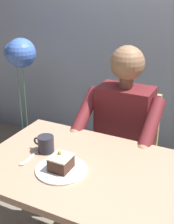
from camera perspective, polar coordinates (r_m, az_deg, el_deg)
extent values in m
cube|color=tan|center=(1.58, -0.99, -10.42)|extent=(1.04, 0.73, 0.04)
cylinder|color=tan|center=(2.20, -8.00, -11.37)|extent=(0.05, 0.05, 0.73)
cube|color=tan|center=(2.25, 6.76, -8.97)|extent=(0.42, 0.42, 0.04)
cube|color=tan|center=(2.29, 8.70, -1.46)|extent=(0.38, 0.04, 0.45)
cylinder|color=tan|center=(2.19, 9.40, -16.92)|extent=(0.04, 0.04, 0.41)
cylinder|color=tan|center=(2.28, 0.51, -14.52)|extent=(0.04, 0.04, 0.41)
cylinder|color=tan|center=(2.46, 12.03, -11.93)|extent=(0.04, 0.04, 0.41)
cylinder|color=tan|center=(2.55, 4.13, -10.06)|extent=(0.04, 0.04, 0.41)
cube|color=maroon|center=(2.09, 6.94, -2.46)|extent=(0.36, 0.22, 0.54)
sphere|color=#906C4D|center=(1.94, 7.55, 9.06)|extent=(0.22, 0.22, 0.22)
cylinder|color=#906C4D|center=(1.98, 7.35, 5.43)|extent=(0.09, 0.09, 0.06)
cylinder|color=maroon|center=(1.86, 11.98, -2.09)|extent=(0.08, 0.33, 0.26)
sphere|color=#906C4D|center=(1.77, 10.30, -7.26)|extent=(0.09, 0.09, 0.09)
cylinder|color=maroon|center=(2.00, -0.21, 0.28)|extent=(0.08, 0.33, 0.26)
sphere|color=#906C4D|center=(1.92, -2.36, -4.38)|extent=(0.09, 0.09, 0.09)
cylinder|color=#2A2B3F|center=(2.11, 7.74, -11.35)|extent=(0.13, 0.38, 0.14)
cylinder|color=#2A2B3F|center=(2.16, 3.18, -10.22)|extent=(0.13, 0.38, 0.14)
cylinder|color=#2A2B3F|center=(2.11, 5.69, -18.75)|extent=(0.11, 0.11, 0.39)
cylinder|color=#2A2B3F|center=(2.16, 1.04, -17.41)|extent=(0.11, 0.11, 0.39)
cylinder|color=white|center=(1.53, -4.82, -10.67)|extent=(0.25, 0.25, 0.01)
cube|color=#45291D|center=(1.51, -4.87, -9.52)|extent=(0.10, 0.10, 0.06)
cube|color=beige|center=(1.49, -4.91, -8.37)|extent=(0.10, 0.11, 0.01)
sphere|color=gold|center=(1.50, -5.09, -7.50)|extent=(0.02, 0.02, 0.02)
cylinder|color=#282631|center=(1.67, -7.67, -5.95)|extent=(0.09, 0.09, 0.09)
torus|color=#282631|center=(1.70, -9.26, -5.38)|extent=(0.05, 0.01, 0.05)
cylinder|color=black|center=(1.66, -7.74, -4.76)|extent=(0.08, 0.08, 0.01)
cube|color=silver|center=(1.65, -10.48, -8.33)|extent=(0.02, 0.11, 0.01)
ellipsoid|color=silver|center=(1.60, -11.99, -9.40)|extent=(0.03, 0.04, 0.01)
cylinder|color=#B2C1C6|center=(3.04, -11.87, -6.78)|extent=(0.12, 0.12, 0.22)
sphere|color=#4773DC|center=(2.74, -12.17, 10.73)|extent=(0.26, 0.26, 0.26)
cylinder|color=#4C9956|center=(2.88, -11.39, 1.52)|extent=(0.01, 0.01, 0.69)
sphere|color=#4B7AE1|center=(2.80, -13.16, 10.68)|extent=(0.20, 0.20, 0.20)
cylinder|color=#4C9956|center=(2.93, -12.37, 2.01)|extent=(0.01, 0.01, 0.70)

